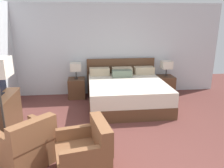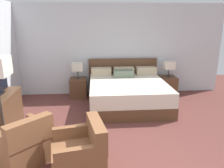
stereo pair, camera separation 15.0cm
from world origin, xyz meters
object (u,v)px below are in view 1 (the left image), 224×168
(bed, at_px, (126,92))
(nightstand_left, at_px, (77,88))
(table_lamp_right, at_px, (167,65))
(table_lamp_left, at_px, (76,67))
(armchair_companion, at_px, (85,155))
(armchair_by_window, at_px, (27,146))
(nightstand_right, at_px, (165,85))

(bed, bearing_deg, nightstand_left, 151.56)
(table_lamp_right, bearing_deg, nightstand_left, -179.97)
(nightstand_left, distance_m, table_lamp_left, 0.59)
(armchair_companion, bearing_deg, nightstand_left, 94.30)
(bed, xyz_separation_m, nightstand_left, (-1.26, 0.68, -0.06))
(bed, bearing_deg, table_lamp_left, 151.51)
(table_lamp_left, xyz_separation_m, armchair_by_window, (-0.61, -2.87, -0.57))
(nightstand_right, bearing_deg, armchair_by_window, -137.54)
(table_lamp_left, height_order, armchair_companion, table_lamp_left)
(table_lamp_left, relative_size, armchair_by_window, 0.45)
(nightstand_right, xyz_separation_m, table_lamp_right, (0.00, 0.00, 0.59))
(nightstand_left, bearing_deg, armchair_by_window, -102.06)
(bed, distance_m, armchair_companion, 2.71)
(armchair_companion, bearing_deg, table_lamp_right, 54.47)
(nightstand_right, bearing_deg, nightstand_left, 180.00)
(nightstand_right, relative_size, armchair_by_window, 0.55)
(nightstand_right, relative_size, table_lamp_right, 1.22)
(table_lamp_left, distance_m, armchair_by_window, 2.99)
(nightstand_left, height_order, armchair_by_window, armchair_by_window)
(bed, relative_size, table_lamp_right, 4.55)
(nightstand_left, height_order, table_lamp_right, table_lamp_right)
(table_lamp_left, relative_size, armchair_companion, 0.54)
(nightstand_left, distance_m, armchair_by_window, 2.94)
(armchair_by_window, distance_m, armchair_companion, 0.91)
(bed, height_order, armchair_by_window, bed)
(armchair_companion, bearing_deg, table_lamp_left, 94.30)
(armchair_companion, bearing_deg, bed, 67.89)
(nightstand_left, relative_size, armchair_companion, 0.66)
(nightstand_left, height_order, table_lamp_left, table_lamp_left)
(table_lamp_right, bearing_deg, bed, -151.52)
(bed, xyz_separation_m, table_lamp_right, (1.26, 0.68, 0.53))
(armchair_companion, bearing_deg, nightstand_right, 54.46)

